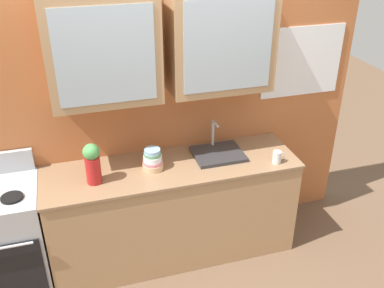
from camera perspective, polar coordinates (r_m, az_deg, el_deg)
name	(u,v)px	position (r m, az deg, el deg)	size (l,w,h in m)	color
ground_plane	(174,250)	(4.07, -2.36, -13.64)	(10.00, 10.00, 0.00)	brown
back_wall_unit	(162,80)	(3.51, -3.97, 8.27)	(3.45, 0.43, 2.75)	#B76638
counter	(173,210)	(3.78, -2.50, -8.62)	(2.07, 0.61, 0.89)	#A87F56
stove_range	(5,240)	(3.77, -23.15, -11.40)	(0.61, 0.63, 1.07)	#ADAFB5
sink_faucet	(218,153)	(3.67, 3.39, -1.18)	(0.41, 0.35, 0.27)	#2D2D30
bowl_stack	(153,160)	(3.46, -5.15, -2.06)	(0.17, 0.17, 0.18)	#E0AD7F
vase	(92,163)	(3.32, -12.84, -2.38)	(0.13, 0.13, 0.33)	#B21E1E
cup_near_sink	(277,157)	(3.61, 11.03, -1.69)	(0.11, 0.07, 0.10)	silver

